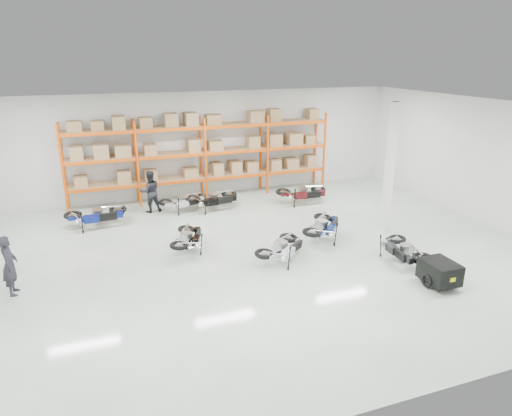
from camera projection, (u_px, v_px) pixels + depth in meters
name	position (u px, v px, depth m)	size (l,w,h in m)	color
room	(253.00, 185.00, 13.68)	(18.00, 18.00, 18.00)	silver
pallet_rack	(203.00, 146.00, 19.42)	(11.28, 0.98, 3.62)	#DD4F0B
structural_column	(390.00, 168.00, 15.80)	(0.25, 0.25, 4.50)	white
moto_blue_centre	(324.00, 223.00, 15.44)	(0.83, 1.86, 1.14)	#081952
moto_silver_left	(283.00, 244.00, 13.78)	(0.78, 1.75, 1.07)	silver
moto_black_far_left	(189.00, 235.00, 14.59)	(0.74, 1.66, 1.01)	black
moto_touring_right	(403.00, 246.00, 13.70)	(0.75, 1.70, 1.04)	black
trailer	(439.00, 272.00, 12.32)	(0.87, 1.65, 0.69)	black
moto_back_a	(96.00, 212.00, 16.49)	(0.84, 1.89, 1.16)	navy
moto_back_b	(184.00, 198.00, 18.23)	(0.75, 1.68, 1.02)	#B5BABF
moto_back_c	(213.00, 196.00, 18.34)	(0.85, 1.90, 1.16)	black
moto_back_d	(303.00, 190.00, 19.13)	(0.84, 1.90, 1.16)	#430D11
person_left	(10.00, 265.00, 11.77)	(0.59, 0.39, 1.63)	#212129
person_back	(150.00, 192.00, 17.99)	(0.81, 0.63, 1.67)	black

